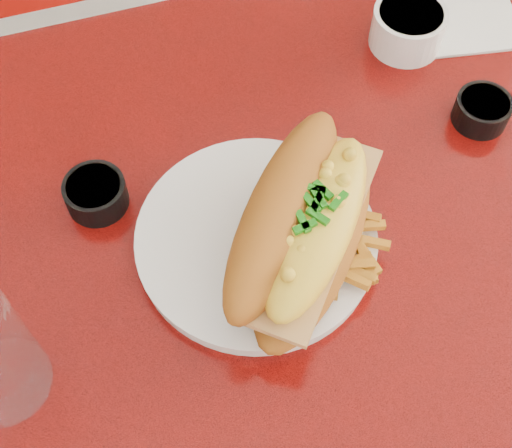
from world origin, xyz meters
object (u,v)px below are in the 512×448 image
object	(u,v)px
booth_bench_far	(238,24)
dinner_plate	(256,240)
fork	(303,234)
sauce_cup_right	(482,110)
mac_hoagie	(304,226)
sauce_cup_left	(96,193)
diner_table	(427,281)
gravy_ramekin	(408,27)

from	to	relation	value
booth_bench_far	dinner_plate	size ratio (longest dim) A/B	4.33
booth_bench_far	fork	bearing A→B (deg)	-101.70
sauce_cup_right	mac_hoagie	bearing A→B (deg)	-157.11
fork	sauce_cup_left	bearing A→B (deg)	26.08
dinner_plate	sauce_cup_left	distance (m)	0.17
diner_table	sauce_cup_left	xyz separation A→B (m)	(-0.35, 0.12, 0.18)
fork	sauce_cup_right	size ratio (longest dim) A/B	1.59
dinner_plate	fork	size ratio (longest dim) A/B	2.38
booth_bench_far	fork	world-z (taller)	booth_bench_far
diner_table	sauce_cup_right	distance (m)	0.22
sauce_cup_right	booth_bench_far	bearing A→B (deg)	95.74
dinner_plate	sauce_cup_left	xyz separation A→B (m)	(-0.14, 0.10, 0.01)
booth_bench_far	fork	distance (m)	0.96
diner_table	fork	distance (m)	0.24
diner_table	sauce_cup_left	world-z (taller)	sauce_cup_left
gravy_ramekin	mac_hoagie	bearing A→B (deg)	-132.34
fork	dinner_plate	bearing A→B (deg)	41.86
booth_bench_far	gravy_ramekin	xyz separation A→B (m)	(0.04, -0.58, 0.51)
booth_bench_far	dinner_plate	xyz separation A→B (m)	(-0.21, -0.79, 0.49)
dinner_plate	mac_hoagie	xyz separation A→B (m)	(0.04, -0.03, 0.05)
gravy_ramekin	diner_table	bearing A→B (deg)	-99.92
dinner_plate	sauce_cup_left	size ratio (longest dim) A/B	3.71
diner_table	dinner_plate	world-z (taller)	dinner_plate
fork	gravy_ramekin	world-z (taller)	gravy_ramekin
mac_hoagie	gravy_ramekin	world-z (taller)	mac_hoagie
mac_hoagie	fork	world-z (taller)	mac_hoagie
gravy_ramekin	sauce_cup_right	size ratio (longest dim) A/B	1.16
gravy_ramekin	sauce_cup_left	bearing A→B (deg)	-164.05
mac_hoagie	dinner_plate	bearing A→B (deg)	93.28
diner_table	sauce_cup_right	world-z (taller)	sauce_cup_right
mac_hoagie	booth_bench_far	bearing A→B (deg)	27.81
mac_hoagie	sauce_cup_left	size ratio (longest dim) A/B	3.41
mac_hoagie	sauce_cup_right	world-z (taller)	mac_hoagie
diner_table	fork	xyz separation A→B (m)	(-0.17, 0.01, 0.18)
dinner_plate	mac_hoagie	size ratio (longest dim) A/B	1.09
sauce_cup_left	sauce_cup_right	size ratio (longest dim) A/B	1.02
dinner_plate	mac_hoagie	distance (m)	0.07
sauce_cup_left	fork	bearing A→B (deg)	-30.62
booth_bench_far	dinner_plate	world-z (taller)	booth_bench_far
diner_table	sauce_cup_right	size ratio (longest dim) A/B	16.79
sauce_cup_left	mac_hoagie	bearing A→B (deg)	-35.24
diner_table	sauce_cup_left	distance (m)	0.41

